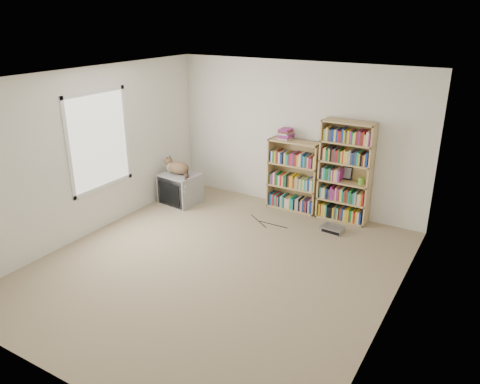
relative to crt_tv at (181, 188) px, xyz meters
The scene contains 17 objects.
floor 2.40m from the crt_tv, 41.08° to the right, with size 4.50×5.00×0.01m, color tan.
wall_back 2.25m from the crt_tv, 27.37° to the left, with size 4.50×0.02×2.50m, color silver.
wall_front 4.56m from the crt_tv, 66.14° to the right, with size 4.50×0.02×2.50m, color silver.
wall_left 1.90m from the crt_tv, 106.03° to the right, with size 0.02×5.00×2.50m, color silver.
wall_right 4.45m from the crt_tv, 21.17° to the right, with size 0.02×5.00×2.50m, color silver.
ceiling 3.27m from the crt_tv, 41.08° to the right, with size 4.50×5.00×0.02m, color white.
window 1.83m from the crt_tv, 107.78° to the right, with size 0.02×1.22×1.52m, color white.
crt_tv is the anchor object (origin of this frame).
cat 0.36m from the crt_tv, 79.81° to the right, with size 0.63×0.45×0.50m.
bookcase_tall 2.89m from the crt_tv, 16.10° to the left, with size 0.82×0.30×1.65m.
bookcase_short 2.02m from the crt_tv, 23.32° to the left, with size 0.89×0.30×1.22m.
book_stack 2.11m from the crt_tv, 25.97° to the left, with size 0.21×0.27×0.18m, color red.
green_mug 3.14m from the crt_tv, 14.39° to the left, with size 0.09×0.09×0.11m, color #67B834.
framed_print 2.92m from the crt_tv, 17.66° to the left, with size 0.16×0.01×0.22m, color black.
dvd_player 2.79m from the crt_tv, ahead, with size 0.35×0.25×0.08m, color #A1A2A6.
wall_outlet 0.56m from the crt_tv, 142.01° to the left, with size 0.01×0.08×0.13m, color silver.
floor_cables 1.61m from the crt_tv, ahead, with size 1.20×0.70×0.01m, color black, non-canonical shape.
Camera 1 is at (3.10, -4.62, 3.23)m, focal length 35.00 mm.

